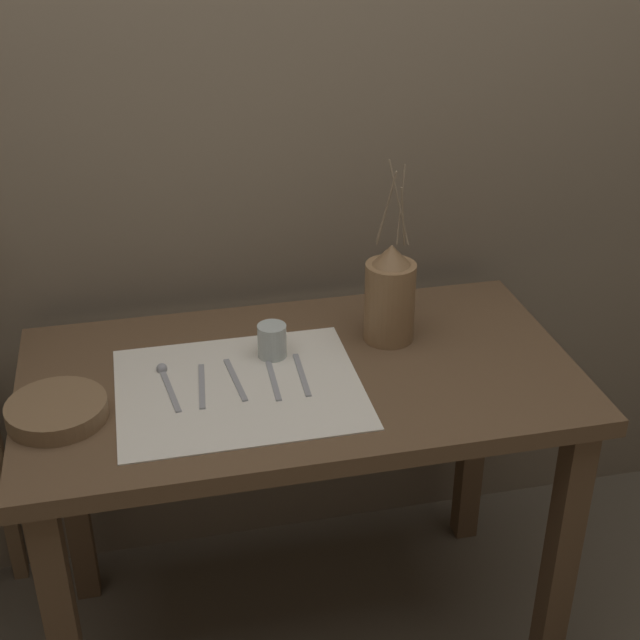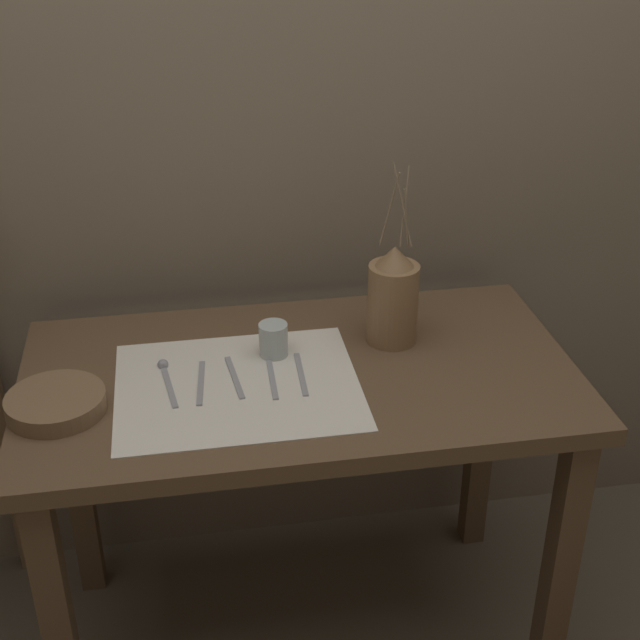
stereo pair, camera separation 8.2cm
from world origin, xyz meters
TOP-DOWN VIEW (x-y plane):
  - ground_plane at (0.00, 0.00)m, footprint 12.00×12.00m
  - stone_wall_back at (0.00, 0.44)m, footprint 7.00×0.06m
  - wooden_table at (0.00, 0.00)m, footprint 1.20×0.65m
  - linen_cloth at (-0.14, -0.04)m, footprint 0.51×0.42m
  - pitcher_with_flowers at (0.23, 0.10)m, footprint 0.11×0.11m
  - wooden_bowl at (-0.50, -0.07)m, footprint 0.20×0.20m
  - glass_tumbler_near at (-0.05, 0.07)m, footprint 0.06×0.06m
  - spoon_inner at (-0.29, 0.03)m, footprint 0.04×0.18m
  - fork_outer at (-0.21, -0.02)m, footprint 0.03×0.17m
  - knife_center at (-0.14, -0.01)m, footprint 0.03×0.17m
  - spoon_outer at (-0.06, 0.03)m, footprint 0.02×0.18m
  - fork_inner at (0.00, -0.02)m, footprint 0.02×0.17m

SIDE VIEW (x-z plane):
  - ground_plane at x=0.00m, z-range 0.00..0.00m
  - wooden_table at x=0.00m, z-range 0.27..1.06m
  - linen_cloth at x=-0.14m, z-range 0.79..0.79m
  - fork_outer at x=-0.21m, z-range 0.79..0.79m
  - knife_center at x=-0.14m, z-range 0.79..0.79m
  - fork_inner at x=0.00m, z-range 0.79..0.79m
  - spoon_inner at x=-0.29m, z-range 0.78..0.81m
  - spoon_outer at x=-0.06m, z-range 0.78..0.81m
  - wooden_bowl at x=-0.50m, z-range 0.79..0.83m
  - glass_tumbler_near at x=-0.05m, z-range 0.79..0.87m
  - pitcher_with_flowers at x=0.23m, z-range 0.69..1.11m
  - stone_wall_back at x=0.00m, z-range 0.00..2.40m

